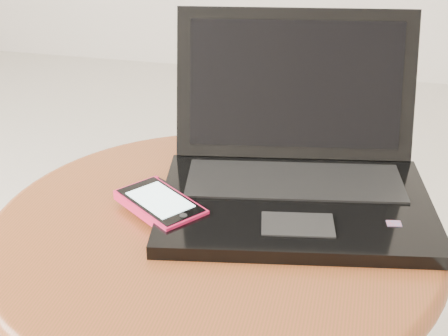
# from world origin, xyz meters

# --- Properties ---
(table) EXTENTS (0.61, 0.61, 0.48)m
(table) POSITION_xyz_m (-0.02, -0.06, 0.38)
(table) COLOR brown
(table) RESTS_ON ground
(laptop) EXTENTS (0.41, 0.38, 0.23)m
(laptop) POSITION_xyz_m (0.07, 0.04, 0.52)
(laptop) COLOR black
(laptop) RESTS_ON table
(phone_black) EXTENTS (0.12, 0.10, 0.01)m
(phone_black) POSITION_xyz_m (-0.10, -0.02, 0.49)
(phone_black) COLOR black
(phone_black) RESTS_ON table
(phone_pink) EXTENTS (0.14, 0.13, 0.02)m
(phone_pink) POSITION_xyz_m (-0.10, -0.06, 0.50)
(phone_pink) COLOR #D21748
(phone_pink) RESTS_ON phone_black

